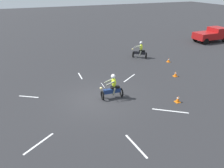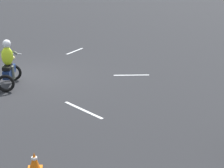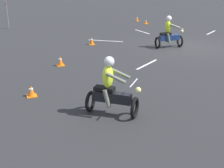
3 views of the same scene
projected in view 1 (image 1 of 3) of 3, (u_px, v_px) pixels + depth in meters
ground_plane at (97, 99)px, 14.09m from camera, size 120.00×120.00×0.00m
motorcycle_rider_foreground at (113, 88)px, 13.94m from camera, size 0.74×1.53×1.66m
motorcycle_rider_background at (140, 51)px, 21.47m from camera, size 1.37×1.45×1.66m
pickup_truck at (211, 34)px, 27.27m from camera, size 1.97×4.14×1.73m
traffic_cone_near_left at (169, 60)px, 20.57m from camera, size 0.32×0.32×0.37m
traffic_cone_near_right at (176, 74)px, 17.40m from camera, size 0.32×0.32×0.42m
traffic_cone_mid_center at (178, 99)px, 13.66m from camera, size 0.32×0.32×0.43m
lane_stripe_e at (136, 146)px, 10.06m from camera, size 1.79×0.25×0.01m
lane_stripe_ne at (170, 111)px, 12.79m from camera, size 1.30×1.76×0.01m
lane_stripe_nw at (129, 78)px, 17.20m from camera, size 1.13×1.54×0.01m
lane_stripe_w at (80, 76)px, 17.57m from camera, size 1.35×0.17×0.01m
lane_stripe_sw at (29, 97)px, 14.38m from camera, size 0.81×1.20×0.01m
lane_stripe_se at (39, 143)px, 10.21m from camera, size 1.10×1.50×0.01m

